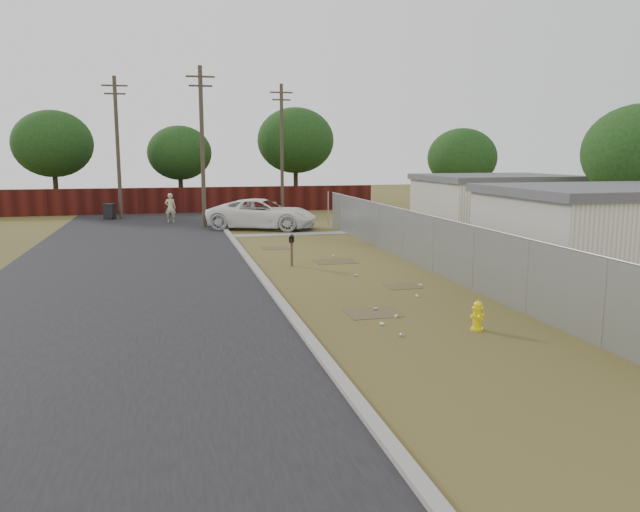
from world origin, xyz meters
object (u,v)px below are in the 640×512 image
object	(u,v)px
trash_bin	(110,211)
pickup_truck	(262,214)
pedestrian	(170,208)
mailbox	(292,241)
fire_hydrant	(478,316)

from	to	relation	value
trash_bin	pickup_truck	bearing A→B (deg)	-39.79
pedestrian	trash_bin	size ratio (longest dim) A/B	1.76
mailbox	trash_bin	bearing A→B (deg)	113.00
fire_hydrant	pedestrian	xyz separation A→B (m)	(-7.01, 25.89, 0.55)
trash_bin	pedestrian	bearing A→B (deg)	-36.44
mailbox	pickup_truck	xyz separation A→B (m)	(0.65, 11.85, -0.09)
mailbox	trash_bin	size ratio (longest dim) A/B	1.16
pickup_truck	pedestrian	bearing A→B (deg)	71.42
mailbox	pedestrian	xyz separation A→B (m)	(-4.34, 16.36, -0.03)
fire_hydrant	mailbox	bearing A→B (deg)	105.66
pickup_truck	pedestrian	distance (m)	6.73
pickup_truck	trash_bin	world-z (taller)	pickup_truck
pickup_truck	fire_hydrant	bearing A→B (deg)	-151.02
mailbox	pedestrian	distance (m)	16.93
pickup_truck	mailbox	bearing A→B (deg)	-159.55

